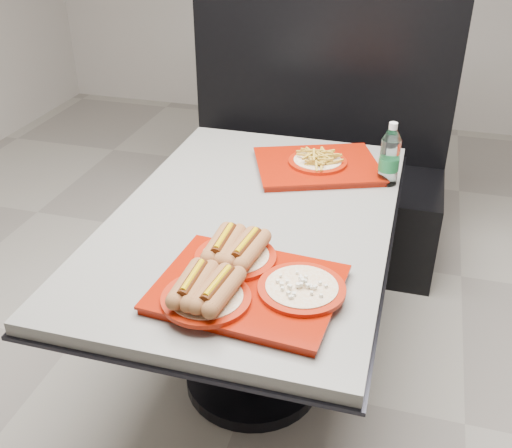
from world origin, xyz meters
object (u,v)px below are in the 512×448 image
(tray_far, at_px, (318,163))
(water_bottle, at_px, (389,158))
(booth_bench, at_px, (312,173))
(tray_near, at_px, (242,279))
(diner_table, at_px, (253,257))

(tray_far, distance_m, water_bottle, 0.28)
(booth_bench, bearing_deg, water_bottle, -61.14)
(tray_near, bearing_deg, tray_far, 86.29)
(booth_bench, height_order, water_bottle, booth_bench)
(water_bottle, bearing_deg, tray_near, -112.48)
(booth_bench, bearing_deg, diner_table, -90.00)
(tray_near, distance_m, water_bottle, 0.83)
(diner_table, distance_m, water_bottle, 0.60)
(booth_bench, xyz_separation_m, water_bottle, (0.40, -0.73, 0.45))
(booth_bench, xyz_separation_m, tray_near, (0.09, -1.50, 0.39))
(tray_near, height_order, tray_far, tray_near)
(diner_table, relative_size, booth_bench, 1.05)
(tray_near, xyz_separation_m, water_bottle, (0.32, 0.77, 0.06))
(booth_bench, relative_size, tray_far, 2.44)
(tray_far, bearing_deg, booth_bench, 101.51)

